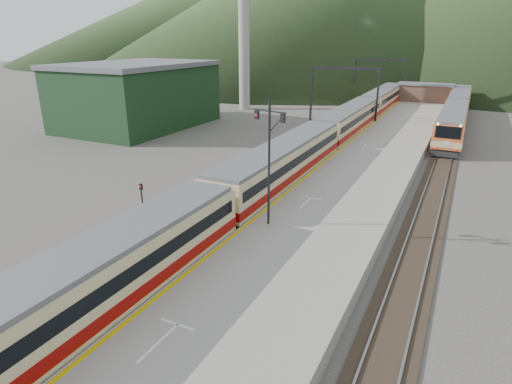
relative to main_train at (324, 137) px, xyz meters
The scene contains 16 objects.
track_main 3.05m from the main_train, 90.00° to the left, with size 2.60×200.00×0.23m.
track_far 5.86m from the main_train, 155.80° to the left, with size 2.60×200.00×0.23m.
track_second 11.90m from the main_train, 11.06° to the left, with size 2.60×200.00×0.23m.
platform 5.84m from the main_train, ahead, with size 8.00×100.00×1.00m, color gray.
gantry_near 17.82m from the main_train, 99.38° to the left, with size 9.55×0.25×8.00m.
gantry_far 42.48m from the main_train, 93.86° to the left, with size 9.55×0.25×8.00m.
warehouse 28.40m from the main_train, behind, with size 14.50×20.50×8.60m.
smokestack 35.18m from the main_train, 132.22° to the left, with size 1.80×1.80×30.00m, color #9E998E.
station_shed 40.64m from the main_train, 82.08° to the left, with size 9.40×4.40×3.10m.
hill_d 236.53m from the main_train, 120.68° to the left, with size 200.00×200.00×55.00m, color #2D4D22.
main_train is the anchor object (origin of this frame).
second_train 26.95m from the main_train, 64.74° to the left, with size 2.92×39.83×3.57m.
signal_mast 20.47m from the main_train, 81.62° to the right, with size 2.17×0.56×7.52m.
short_signal_a 31.45m from the main_train, 95.21° to the right, with size 0.22×0.16×2.27m.
short_signal_b 13.64m from the main_train, 104.06° to the right, with size 0.24×0.19×2.27m.
short_signal_c 21.47m from the main_train, 107.98° to the right, with size 0.25×0.20×2.27m.
Camera 1 is at (12.97, -4.21, 11.89)m, focal length 30.00 mm.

